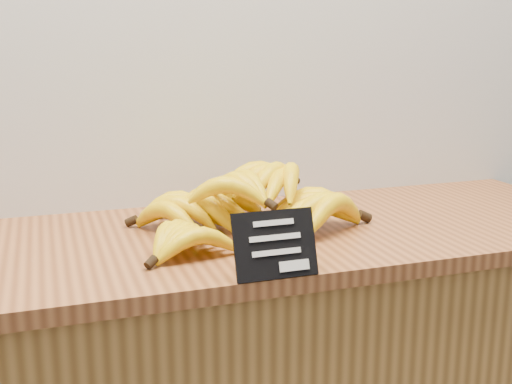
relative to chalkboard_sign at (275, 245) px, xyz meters
The scene contains 3 objects.
counter_top 0.26m from the chalkboard_sign, 81.99° to the left, with size 1.56×0.54×0.03m, color #94572D.
chalkboard_sign is the anchor object (origin of this frame).
banana_pile 0.27m from the chalkboard_sign, 83.92° to the left, with size 0.49×0.39×0.12m.
Camera 1 is at (-0.26, 1.59, 1.30)m, focal length 45.00 mm.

